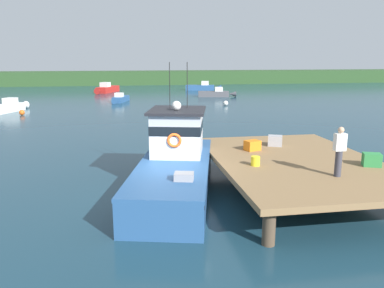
{
  "coord_description": "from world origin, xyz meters",
  "views": [
    {
      "loc": [
        -1.45,
        -13.27,
        4.98
      ],
      "look_at": [
        1.2,
        2.42,
        1.4
      ],
      "focal_mm": 36.16,
      "sensor_mm": 36.0,
      "label": 1
    }
  ],
  "objects": [
    {
      "name": "crate_single_by_cleat",
      "position": [
        4.86,
        2.34,
        1.43
      ],
      "size": [
        0.72,
        0.64,
        0.46
      ],
      "primitive_type": "cube",
      "rotation": [
        0.0,
        0.0,
        -0.39
      ],
      "color": "#9E9EA3",
      "rests_on": "dock"
    },
    {
      "name": "moored_boat_near_channel",
      "position": [
        10.18,
        45.77,
        0.48
      ],
      "size": [
        5.58,
        2.37,
        1.39
      ],
      "color": "#285184",
      "rests_on": "ground"
    },
    {
      "name": "moored_boat_off_the_point",
      "position": [
        -2.21,
        31.52,
        0.37
      ],
      "size": [
        2.01,
        4.26,
        1.07
      ],
      "color": "#285184",
      "rests_on": "ground"
    },
    {
      "name": "ground_plane",
      "position": [
        0.0,
        0.0,
        0.0
      ],
      "size": [
        200.0,
        200.0,
        0.0
      ],
      "primitive_type": "plane",
      "color": "#193847"
    },
    {
      "name": "mooring_buoy_spare_mooring",
      "position": [
        -10.61,
        22.53,
        0.24
      ],
      "size": [
        0.47,
        0.47,
        0.47
      ],
      "primitive_type": "sphere",
      "color": "#EA5B19",
      "rests_on": "ground"
    },
    {
      "name": "mooring_buoy_outer",
      "position": [
        4.56,
        7.51,
        0.23
      ],
      "size": [
        0.45,
        0.45,
        0.45
      ],
      "primitive_type": "sphere",
      "color": "red",
      "rests_on": "ground"
    },
    {
      "name": "far_shoreline",
      "position": [
        0.0,
        62.0,
        1.2
      ],
      "size": [
        120.0,
        8.0,
        2.4
      ],
      "primitive_type": "cube",
      "color": "#284723",
      "rests_on": "ground"
    },
    {
      "name": "crate_stack_mid_dock",
      "position": [
        7.04,
        -1.29,
        1.43
      ],
      "size": [
        0.72,
        0.63,
        0.46
      ],
      "primitive_type": "cube",
      "rotation": [
        0.0,
        0.0,
        -0.37
      ],
      "color": "#2D8442",
      "rests_on": "dock"
    },
    {
      "name": "moored_boat_outer_mooring",
      "position": [
        -12.39,
        25.01,
        0.44
      ],
      "size": [
        2.81,
        4.99,
        1.27
      ],
      "color": "white",
      "rests_on": "ground"
    },
    {
      "name": "main_fishing_boat",
      "position": [
        0.33,
        0.97,
        1.01
      ],
      "size": [
        4.33,
        9.95,
        4.8
      ],
      "color": "#285184",
      "rests_on": "ground"
    },
    {
      "name": "crate_stack_near_edge",
      "position": [
        3.62,
        1.71,
        1.41
      ],
      "size": [
        0.71,
        0.62,
        0.41
      ],
      "primitive_type": "cube",
      "rotation": [
        0.0,
        0.0,
        0.35
      ],
      "color": "orange",
      "rests_on": "dock"
    },
    {
      "name": "deckhand_by_the_boat",
      "position": [
        5.21,
        -2.2,
        2.06
      ],
      "size": [
        0.36,
        0.22,
        1.63
      ],
      "color": "#383842",
      "rests_on": "dock"
    },
    {
      "name": "mooring_buoy_inshore",
      "position": [
        8.83,
        26.23,
        0.26
      ],
      "size": [
        0.52,
        0.52,
        0.52
      ],
      "primitive_type": "sphere",
      "color": "silver",
      "rests_on": "ground"
    },
    {
      "name": "moored_boat_far_left",
      "position": [
        9.95,
        35.51,
        0.43
      ],
      "size": [
        4.98,
        1.89,
        1.24
      ],
      "color": "#4C4C51",
      "rests_on": "ground"
    },
    {
      "name": "dock",
      "position": [
        4.8,
        0.0,
        1.07
      ],
      "size": [
        6.0,
        9.0,
        1.2
      ],
      "color": "#4C3D2D",
      "rests_on": "ground"
    },
    {
      "name": "moored_boat_mid_harbor",
      "position": [
        -4.26,
        44.13,
        0.51
      ],
      "size": [
        3.4,
        5.84,
        1.49
      ],
      "color": "red",
      "rests_on": "ground"
    },
    {
      "name": "bait_bucket",
      "position": [
        2.99,
        -0.54,
        1.37
      ],
      "size": [
        0.32,
        0.32,
        0.34
      ],
      "primitive_type": "cylinder",
      "color": "yellow",
      "rests_on": "dock"
    }
  ]
}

